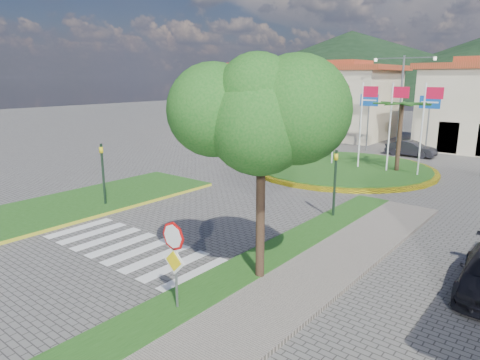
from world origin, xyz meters
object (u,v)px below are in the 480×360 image
Objects in this scene: stop_sign at (174,252)px; deciduous_tree at (262,118)px; white_van at (296,136)px; car_dark_a at (322,137)px; car_dark_b at (411,149)px; roundabout_island at (341,168)px.

stop_sign is 0.39× the size of deciduous_tree.
deciduous_tree is 31.23m from white_van.
deciduous_tree is 1.94× the size of car_dark_a.
stop_sign is 0.65× the size of white_van.
white_van is 11.87m from car_dark_b.
car_dark_b reaches higher than white_van.
car_dark_a is at bearing 111.61° from stop_sign.
white_van is (-15.30, 26.83, -4.61)m from deciduous_tree.
stop_sign is 33.32m from white_van.
stop_sign is 32.61m from car_dark_a.
white_van is (-9.81, 9.83, 0.39)m from roundabout_island.
car_dark_a reaches higher than white_van.
car_dark_b is at bearing -96.19° from car_dark_a.
white_van is 2.73m from car_dark_a.
roundabout_island is at bearing -140.92° from white_van.
deciduous_tree is 1.74× the size of car_dark_b.
white_van is at bearing 86.03° from car_dark_b.
stop_sign is at bearing -171.92° from car_dark_b.
car_dark_b is (11.80, -1.30, 0.08)m from white_van.
car_dark_a is 0.90× the size of car_dark_b.
car_dark_a is (-12.60, 27.26, -4.58)m from deciduous_tree.
stop_sign is 0.68× the size of car_dark_b.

